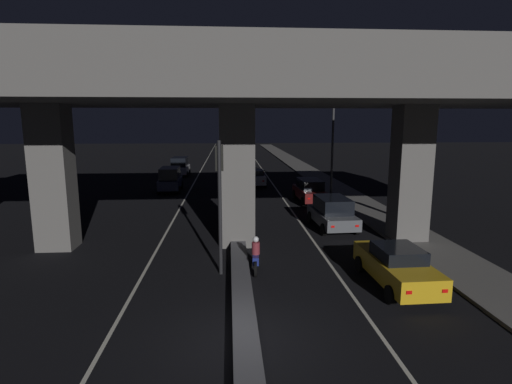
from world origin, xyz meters
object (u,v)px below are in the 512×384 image
Objects in this scene: street_lamp at (330,130)px; car_white_fourth at (254,177)px; motorcycle_blue_filtering_near at (256,256)px; pedestrian_on_sidewalk at (394,201)px; car_taxi_yellow_lead at (396,266)px; car_dark_red_third at (310,190)px; car_dark_blue_lead_oncoming at (170,179)px; car_grey_second at (332,212)px; car_white_second_oncoming at (180,166)px; traffic_light_left_of_median at (220,184)px.

street_lamp is 8.88m from car_white_fourth.
motorcycle_blue_filtering_near is 1.08× the size of pedestrian_on_sidewalk.
car_taxi_yellow_lead is 0.97× the size of car_dark_red_third.
street_lamp reaches higher than car_dark_blue_lead_oncoming.
motorcycle_blue_filtering_near is at bearing -113.28° from street_lamp.
car_white_fourth is 2.21× the size of motorcycle_blue_filtering_near.
pedestrian_on_sidewalk is (15.09, -10.28, -0.05)m from car_dark_blue_lead_oncoming.
motorcycle_blue_filtering_near is (-4.68, -6.12, -0.30)m from car_grey_second.
car_taxi_yellow_lead is 11.03m from pedestrian_on_sidewalk.
car_taxi_yellow_lead is 32.77m from car_white_second_oncoming.
car_grey_second is at bearing 46.03° from traffic_light_left_of_median.
car_dark_red_third is 19.20m from car_white_second_oncoming.
traffic_light_left_of_median is 2.68× the size of motorcycle_blue_filtering_near.
car_white_second_oncoming is (-11.32, 30.75, 0.28)m from car_taxi_yellow_lead.
street_lamp reaches higher than car_grey_second.
street_lamp is at bearing -19.04° from motorcycle_blue_filtering_near.
car_dark_blue_lead_oncoming reaches higher than motorcycle_blue_filtering_near.
motorcycle_blue_filtering_near is at bearing 6.71° from traffic_light_left_of_median.
traffic_light_left_of_median is at bearing -117.03° from street_lamp.
street_lamp is at bearing -133.83° from car_white_fourth.
car_dark_red_third is at bearing 36.45° from car_white_second_oncoming.
traffic_light_left_of_median is 2.88× the size of pedestrian_on_sidewalk.
motorcycle_blue_filtering_near is at bearing 175.36° from car_white_fourth.
car_dark_red_third is 2.52× the size of pedestrian_on_sidewalk.
car_grey_second reaches higher than car_dark_red_third.
pedestrian_on_sidewalk is (10.49, 8.55, -2.51)m from traffic_light_left_of_median.
car_dark_red_third is 2.34× the size of motorcycle_blue_filtering_near.
car_dark_blue_lead_oncoming is (-10.66, 12.54, 0.18)m from car_grey_second.
pedestrian_on_sidewalk is (4.22, -5.00, 0.14)m from car_dark_red_third.
pedestrian_on_sidewalk is (9.11, 8.38, 0.43)m from motorcycle_blue_filtering_near.
car_dark_red_third reaches higher than car_white_fourth.
car_white_fourth is at bearing 21.90° from car_dark_red_third.
car_dark_red_third is at bearing -157.16° from car_white_fourth.
pedestrian_on_sidewalk is (4.16, 10.21, 0.26)m from car_taxi_yellow_lead.
traffic_light_left_of_median is 3.25m from motorcycle_blue_filtering_near.
car_dark_red_third is at bearing 65.13° from traffic_light_left_of_median.
car_taxi_yellow_lead is at bearing -112.18° from pedestrian_on_sidewalk.
car_taxi_yellow_lead is at bearing 20.73° from car_white_second_oncoming.
street_lamp is 18.89m from car_white_second_oncoming.
car_dark_blue_lead_oncoming is 2.23× the size of pedestrian_on_sidewalk.
car_white_fourth is at bearing 82.90° from traffic_light_left_of_median.
car_white_second_oncoming is at bearing 16.65° from motorcycle_blue_filtering_near.
car_dark_blue_lead_oncoming is (-12.96, 2.45, -4.10)m from street_lamp.
traffic_light_left_of_median reaches higher than motorcycle_blue_filtering_near.
car_taxi_yellow_lead is at bearing 179.35° from car_grey_second.
street_lamp is 11.20m from car_grey_second.
car_white_fourth is at bearing 0.74° from motorcycle_blue_filtering_near.
street_lamp reaches higher than car_white_second_oncoming.
motorcycle_blue_filtering_near is at bearing 16.41° from car_dark_blue_lead_oncoming.
car_dark_red_third is at bearing -4.26° from car_grey_second.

